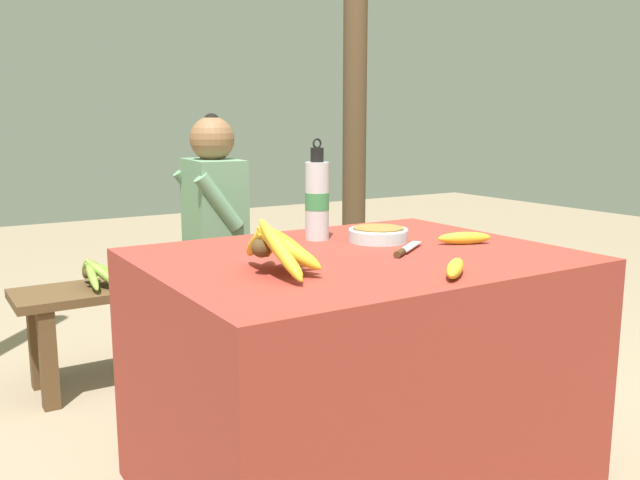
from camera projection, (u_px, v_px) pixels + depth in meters
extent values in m
cube|color=maroon|center=(355.00, 374.00, 1.98)|extent=(1.16, 0.90, 0.72)
sphere|color=#4C381E|center=(261.00, 248.00, 1.64)|extent=(0.05, 0.05, 0.05)
ellipsoid|color=gold|center=(280.00, 250.00, 1.58)|extent=(0.06, 0.19, 0.15)
ellipsoid|color=gold|center=(280.00, 251.00, 1.59)|extent=(0.07, 0.17, 0.13)
ellipsoid|color=gold|center=(288.00, 250.00, 1.62)|extent=(0.15, 0.16, 0.12)
ellipsoid|color=gold|center=(288.00, 248.00, 1.64)|extent=(0.16, 0.12, 0.12)
ellipsoid|color=gold|center=(287.00, 246.00, 1.66)|extent=(0.17, 0.06, 0.12)
ellipsoid|color=gold|center=(284.00, 243.00, 1.69)|extent=(0.19, 0.08, 0.13)
ellipsoid|color=gold|center=(275.00, 243.00, 1.70)|extent=(0.16, 0.12, 0.12)
ellipsoid|color=gold|center=(265.00, 244.00, 1.71)|extent=(0.13, 0.17, 0.11)
ellipsoid|color=gold|center=(264.00, 242.00, 1.70)|extent=(0.12, 0.16, 0.13)
ellipsoid|color=gold|center=(255.00, 244.00, 1.70)|extent=(0.07, 0.18, 0.11)
cylinder|color=silver|center=(378.00, 236.00, 2.10)|extent=(0.19, 0.19, 0.04)
torus|color=silver|center=(378.00, 230.00, 2.10)|extent=(0.19, 0.19, 0.01)
cylinder|color=olive|center=(378.00, 229.00, 2.10)|extent=(0.16, 0.16, 0.01)
cylinder|color=silver|center=(317.00, 201.00, 2.12)|extent=(0.07, 0.07, 0.24)
cylinder|color=#38844C|center=(317.00, 201.00, 2.12)|extent=(0.08, 0.08, 0.05)
cylinder|color=black|center=(317.00, 155.00, 2.09)|extent=(0.04, 0.04, 0.04)
torus|color=black|center=(317.00, 143.00, 2.08)|extent=(0.03, 0.01, 0.03)
ellipsoid|color=gold|center=(455.00, 268.00, 1.64)|extent=(0.16, 0.15, 0.04)
ellipsoid|color=gold|center=(464.00, 238.00, 2.05)|extent=(0.17, 0.10, 0.04)
cube|color=#BCBCC1|center=(410.00, 246.00, 1.97)|extent=(0.15, 0.12, 0.00)
cylinder|color=#472D19|center=(400.00, 253.00, 1.87)|extent=(0.06, 0.05, 0.02)
cube|color=brown|center=(176.00, 281.00, 2.91)|extent=(1.31, 0.32, 0.04)
cube|color=brown|center=(48.00, 360.00, 2.56)|extent=(0.06, 0.06, 0.39)
cube|color=brown|center=(301.00, 315.00, 3.14)|extent=(0.06, 0.06, 0.39)
cube|color=brown|center=(37.00, 342.00, 2.76)|extent=(0.06, 0.06, 0.39)
cube|color=brown|center=(277.00, 304.00, 3.34)|extent=(0.06, 0.06, 0.39)
cylinder|color=#473828|center=(165.00, 334.00, 2.81)|extent=(0.09, 0.09, 0.42)
cylinder|color=#473828|center=(192.00, 279.00, 2.83)|extent=(0.31, 0.12, 0.09)
cylinder|color=#473828|center=(155.00, 322.00, 2.98)|extent=(0.09, 0.09, 0.42)
cylinder|color=#473828|center=(180.00, 270.00, 2.99)|extent=(0.31, 0.12, 0.09)
cube|color=slate|center=(214.00, 217.00, 2.92)|extent=(0.23, 0.36, 0.50)
cylinder|color=slate|center=(219.00, 202.00, 2.75)|extent=(0.21, 0.08, 0.25)
cylinder|color=slate|center=(196.00, 195.00, 3.04)|extent=(0.21, 0.08, 0.25)
sphere|color=brown|center=(212.00, 139.00, 2.87)|extent=(0.19, 0.19, 0.19)
sphere|color=black|center=(212.00, 122.00, 2.85)|extent=(0.07, 0.07, 0.07)
sphere|color=#4C381E|center=(89.00, 273.00, 2.71)|extent=(0.05, 0.05, 0.05)
ellipsoid|color=olive|center=(92.00, 277.00, 2.65)|extent=(0.04, 0.17, 0.11)
ellipsoid|color=olive|center=(103.00, 274.00, 2.68)|extent=(0.13, 0.16, 0.13)
ellipsoid|color=olive|center=(106.00, 274.00, 2.71)|extent=(0.17, 0.12, 0.10)
ellipsoid|color=olive|center=(106.00, 271.00, 2.74)|extent=(0.18, 0.04, 0.12)
ellipsoid|color=olive|center=(101.00, 269.00, 2.76)|extent=(0.15, 0.11, 0.13)
ellipsoid|color=olive|center=(92.00, 271.00, 2.77)|extent=(0.10, 0.15, 0.10)
ellipsoid|color=olive|center=(87.00, 269.00, 2.76)|extent=(0.05, 0.14, 0.13)
cylinder|color=#4C3823|center=(355.00, 79.00, 3.49)|extent=(0.12, 0.12, 2.59)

